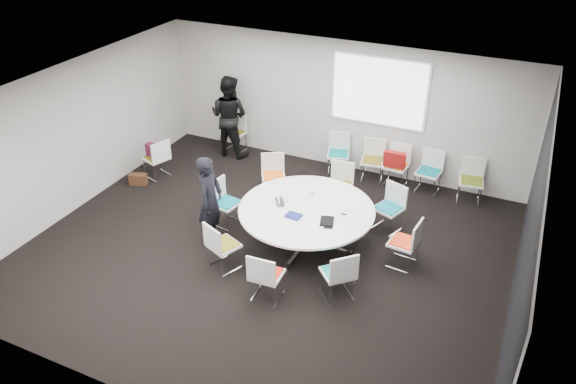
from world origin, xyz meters
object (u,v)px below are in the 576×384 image
at_px(brown_bag, 138,179).
at_px(laptop, 282,202).
at_px(chair_ring_d, 274,184).
at_px(chair_spare_left, 158,165).
at_px(chair_ring_e, 226,211).
at_px(maroon_bag, 155,151).
at_px(chair_back_e, 470,189).
at_px(cup, 312,193).
at_px(person_back, 229,116).
at_px(chair_back_d, 428,179).
at_px(person_main, 210,201).
at_px(chair_back_b, 372,168).
at_px(chair_ring_f, 224,254).
at_px(chair_ring_h, 338,282).
at_px(chair_ring_c, 339,193).
at_px(chair_back_c, 396,173).
at_px(chair_ring_g, 267,284).
at_px(chair_person_back, 234,140).
at_px(chair_ring_a, 403,251).
at_px(chair_ring_b, 388,216).
at_px(chair_back_a, 338,161).

bearing_deg(brown_bag, laptop, -7.53).
relative_size(chair_ring_d, chair_spare_left, 1.00).
bearing_deg(chair_ring_e, maroon_bag, -103.75).
distance_m(chair_back_e, cup, 3.37).
relative_size(person_back, brown_bag, 5.18).
bearing_deg(chair_back_d, chair_back_e, -176.21).
bearing_deg(chair_back_e, person_main, 31.64).
bearing_deg(chair_back_b, cup, 69.76).
distance_m(chair_ring_f, chair_ring_h, 1.97).
height_order(chair_ring_c, chair_ring_e, same).
bearing_deg(chair_ring_e, brown_bag, -92.44).
height_order(chair_ring_f, brown_bag, chair_ring_f).
bearing_deg(chair_ring_h, chair_spare_left, 113.36).
xyz_separation_m(chair_ring_h, chair_back_c, (-0.13, 3.79, 0.00)).
bearing_deg(chair_ring_c, brown_bag, 8.11).
distance_m(chair_ring_f, person_back, 4.30).
height_order(chair_ring_e, chair_ring_h, same).
distance_m(chair_ring_g, chair_back_d, 4.56).
bearing_deg(chair_ring_h, chair_person_back, 92.24).
xyz_separation_m(chair_ring_e, chair_back_b, (1.94, 2.75, 0.00)).
bearing_deg(chair_spare_left, maroon_bag, 90.00).
distance_m(chair_ring_a, chair_back_d, 2.60).
height_order(chair_ring_f, laptop, chair_ring_f).
height_order(chair_ring_b, chair_back_d, same).
height_order(chair_ring_f, person_back, person_back).
bearing_deg(chair_ring_a, brown_bag, 92.14).
height_order(chair_ring_b, chair_ring_d, same).
xyz_separation_m(chair_ring_g, chair_back_b, (0.33, 4.30, 0.00)).
xyz_separation_m(chair_ring_d, laptop, (0.77, -1.23, 0.47)).
xyz_separation_m(person_back, brown_bag, (-1.04, -2.07, -0.81)).
height_order(chair_ring_a, chair_ring_h, same).
xyz_separation_m(chair_ring_d, chair_ring_h, (2.23, -2.32, 0.00)).
bearing_deg(laptop, chair_person_back, 10.72).
relative_size(chair_back_a, chair_back_e, 1.00).
bearing_deg(person_main, chair_ring_f, -142.54).
height_order(chair_ring_e, laptop, chair_ring_e).
bearing_deg(chair_back_b, chair_ring_b, 106.99).
distance_m(chair_ring_f, person_main, 0.97).
xyz_separation_m(chair_spare_left, chair_person_back, (0.86, 1.79, 0.00)).
bearing_deg(chair_ring_e, chair_ring_f, 37.60).
xyz_separation_m(chair_ring_e, cup, (1.50, 0.47, 0.50)).
height_order(chair_ring_a, chair_person_back, same).
relative_size(chair_ring_e, chair_spare_left, 1.00).
bearing_deg(laptop, chair_ring_d, 0.13).
bearing_deg(chair_ring_d, chair_spare_left, -23.24).
bearing_deg(person_back, chair_ring_d, 143.95).
bearing_deg(chair_back_d, chair_back_b, 5.95).
distance_m(chair_ring_b, chair_person_back, 4.48).
bearing_deg(chair_ring_f, chair_ring_c, 91.31).
relative_size(chair_ring_e, chair_back_a, 1.00).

